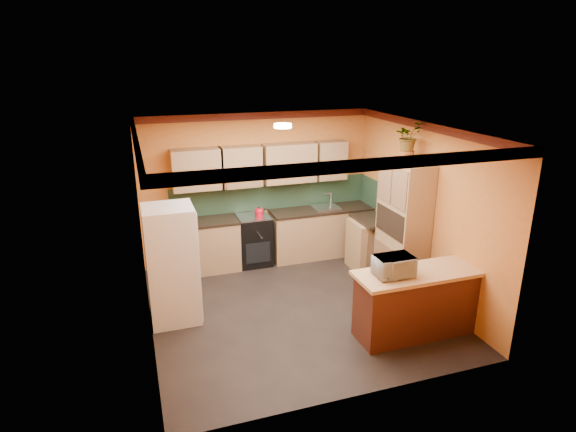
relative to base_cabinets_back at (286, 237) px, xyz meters
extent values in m
plane|color=black|center=(-0.45, -1.80, -0.44)|extent=(4.20, 4.20, 0.00)
cube|color=white|center=(-0.45, -1.80, 2.26)|extent=(4.20, 4.20, 0.04)
cube|color=orange|center=(-0.45, 0.30, 0.91)|extent=(4.20, 0.04, 2.70)
cube|color=orange|center=(-0.45, -3.90, 0.91)|extent=(4.20, 0.04, 2.70)
cube|color=orange|center=(-2.55, -1.80, 0.91)|extent=(0.04, 4.20, 2.70)
cube|color=orange|center=(1.65, -1.80, 0.91)|extent=(0.04, 4.20, 2.70)
cube|color=#223E2A|center=(-0.20, 0.29, 0.75)|extent=(3.70, 0.02, 0.53)
cube|color=#223E2A|center=(1.64, -0.40, 0.75)|extent=(0.02, 1.40, 0.53)
cube|color=#AB7D5A|center=(-0.35, 0.13, 1.36)|extent=(3.10, 0.34, 0.70)
cylinder|color=white|center=(-0.45, -1.20, 2.22)|extent=(0.26, 0.26, 0.06)
cube|color=#AB7D5A|center=(0.00, 0.00, 0.00)|extent=(3.65, 0.60, 0.88)
cube|color=black|center=(0.00, 0.00, 0.46)|extent=(3.65, 0.62, 0.04)
cube|color=black|center=(-0.62, 0.00, 0.02)|extent=(0.58, 0.58, 0.91)
cube|color=silver|center=(0.78, 0.00, 0.50)|extent=(0.48, 0.40, 0.03)
cube|color=#AB7D5A|center=(1.35, -0.84, 0.00)|extent=(0.60, 0.80, 0.88)
cube|color=black|center=(1.35, -0.84, 0.46)|extent=(0.62, 0.80, 0.04)
cube|color=silver|center=(-2.20, -1.54, 0.41)|extent=(0.68, 0.66, 1.70)
cube|color=#AB7D5A|center=(1.40, -1.67, 0.61)|extent=(0.48, 0.90, 2.10)
cylinder|color=#9C5425|center=(1.40, -1.62, 1.74)|extent=(0.22, 0.22, 0.16)
imported|color=#AB7D5A|center=(1.40, -1.62, 2.04)|extent=(0.48, 0.45, 0.44)
cube|color=#532013|center=(0.95, -2.98, 0.00)|extent=(1.80, 0.55, 0.88)
cube|color=tan|center=(0.95, -2.98, 0.47)|extent=(1.90, 0.65, 0.05)
imported|color=silver|center=(0.47, -2.98, 0.63)|extent=(0.49, 0.33, 0.27)
camera|label=1|loc=(-2.60, -7.91, 3.20)|focal=30.00mm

